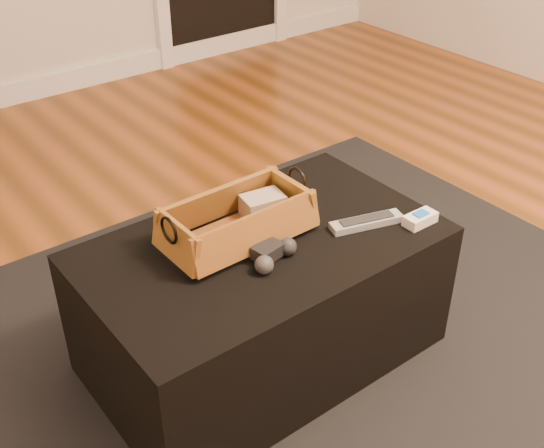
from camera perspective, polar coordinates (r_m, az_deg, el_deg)
floor at (r=2.12m, az=9.03°, el=-12.88°), size 5.00×5.50×0.01m
baseboard at (r=4.12m, az=-19.36°, el=10.62°), size 5.00×0.04×0.12m
area_rug at (r=2.13m, az=0.07°, el=-11.56°), size 2.60×2.00×0.01m
ottoman at (r=2.02m, az=-0.80°, el=-6.39°), size 1.00×0.60×0.42m
tv_remote at (r=1.87m, az=-3.13°, el=-0.91°), size 0.23×0.08×0.02m
cloth_bundle at (r=1.96m, az=-0.77°, el=1.56°), size 0.13×0.10×0.06m
wicker_basket at (r=1.88m, az=-2.91°, el=0.13°), size 0.44×0.23×0.15m
game_controller at (r=1.80m, az=0.06°, el=-2.52°), size 0.16×0.11×0.05m
silver_remote at (r=1.97m, az=7.91°, el=0.18°), size 0.22×0.11×0.03m
cream_gadget at (r=2.00m, az=12.29°, el=0.43°), size 0.10×0.05×0.04m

